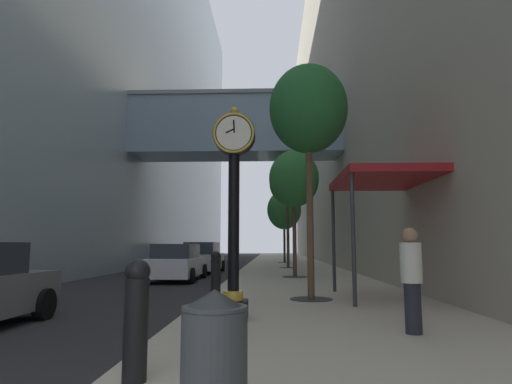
{
  "coord_description": "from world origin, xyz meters",
  "views": [
    {
      "loc": [
        1.84,
        -1.49,
        1.54
      ],
      "look_at": [
        0.91,
        23.4,
        4.65
      ],
      "focal_mm": 29.89,
      "sensor_mm": 36.0,
      "label": 1
    }
  ],
  "objects": [
    {
      "name": "street_tree_mid_far",
      "position": [
        2.85,
        25.52,
        5.44
      ],
      "size": [
        2.31,
        2.31,
        6.67
      ],
      "color": "#333335",
      "rests_on": "sidewalk_right"
    },
    {
      "name": "ground_plane",
      "position": [
        0.0,
        27.0,
        0.0
      ],
      "size": [
        110.0,
        110.0,
        0.0
      ],
      "primitive_type": "plane",
      "color": "#262628",
      "rests_on": "ground"
    },
    {
      "name": "trash_bin",
      "position": [
        1.39,
        1.93,
        0.68
      ],
      "size": [
        0.53,
        0.53,
        1.05
      ],
      "color": "#383D42",
      "rests_on": "sidewalk_right"
    },
    {
      "name": "street_clock",
      "position": [
        1.09,
        6.8,
        2.42
      ],
      "size": [
        0.84,
        0.55,
        4.17
      ],
      "color": "black",
      "rests_on": "sidewalk_right"
    },
    {
      "name": "car_silver_far",
      "position": [
        -2.05,
        22.49,
        0.82
      ],
      "size": [
        2.1,
        4.59,
        1.7
      ],
      "color": "#B7BABF",
      "rests_on": "ground"
    },
    {
      "name": "bollard_nearest",
      "position": [
        0.42,
        3.03,
        0.79
      ],
      "size": [
        0.26,
        0.26,
        1.25
      ],
      "color": "black",
      "rests_on": "sidewalk_right"
    },
    {
      "name": "sidewalk_right",
      "position": [
        3.03,
        30.0,
        0.07
      ],
      "size": [
        6.06,
        80.0,
        0.14
      ],
      "primitive_type": "cube",
      "color": "#BCB29E",
      "rests_on": "ground"
    },
    {
      "name": "street_tree_far",
      "position": [
        2.85,
        33.37,
        4.41
      ],
      "size": [
        2.79,
        2.79,
        5.89
      ],
      "color": "#333335",
      "rests_on": "sidewalk_right"
    },
    {
      "name": "car_white_trailing",
      "position": [
        -2.32,
        17.18,
        0.78
      ],
      "size": [
        2.06,
        4.53,
        1.59
      ],
      "color": "silver",
      "rests_on": "ground"
    },
    {
      "name": "building_block_right",
      "position": [
        10.56,
        30.0,
        15.75
      ],
      "size": [
        9.0,
        80.0,
        31.51
      ],
      "color": "#A89E89",
      "rests_on": "ground"
    },
    {
      "name": "street_tree_mid_near",
      "position": [
        2.85,
        17.67,
        4.51
      ],
      "size": [
        2.26,
        2.26,
        5.7
      ],
      "color": "#333335",
      "rests_on": "sidewalk_right"
    },
    {
      "name": "building_block_left",
      "position": [
        -11.23,
        29.97,
        17.7
      ],
      "size": [
        22.15,
        80.0,
        35.52
      ],
      "color": "#93A8B7",
      "rests_on": "ground"
    },
    {
      "name": "bollard_third",
      "position": [
        0.42,
        9.36,
        0.79
      ],
      "size": [
        0.26,
        0.26,
        1.25
      ],
      "color": "black",
      "rests_on": "sidewalk_right"
    },
    {
      "name": "street_tree_near",
      "position": [
        2.85,
        9.82,
        5.19
      ],
      "size": [
        2.13,
        2.13,
        6.32
      ],
      "color": "#333335",
      "rests_on": "sidewalk_right"
    },
    {
      "name": "storefront_awning",
      "position": [
        4.82,
        10.16,
        3.28
      ],
      "size": [
        2.4,
        3.6,
        3.3
      ],
      "color": "maroon",
      "rests_on": "sidewalk_right"
    },
    {
      "name": "pedestrian_walking",
      "position": [
        4.08,
        5.56,
        1.03
      ],
      "size": [
        0.46,
        0.46,
        1.68
      ],
      "color": "#23232D",
      "rests_on": "sidewalk_right"
    },
    {
      "name": "car_blue_mid",
      "position": [
        -4.31,
        37.1,
        0.82
      ],
      "size": [
        2.01,
        4.12,
        1.7
      ],
      "color": "navy",
      "rests_on": "ground"
    }
  ]
}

